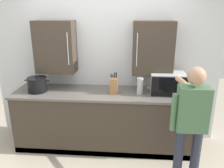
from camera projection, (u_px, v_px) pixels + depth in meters
back_wall_tiled at (105, 54)px, 3.61m from camera, size 3.68×0.44×2.82m
counter_unit at (103, 119)px, 3.59m from camera, size 2.73×0.70×0.93m
microwave_oven at (166, 83)px, 3.36m from camera, size 0.51×0.37×0.31m
stock_pot at (37, 85)px, 3.43m from camera, size 0.39×0.30×0.25m
knife_block at (114, 85)px, 3.36m from camera, size 0.11×0.15×0.33m
thermos_flask at (140, 86)px, 3.33m from camera, size 0.09×0.09×0.25m
person_figure at (191, 120)px, 2.57m from camera, size 0.44×0.65×1.55m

